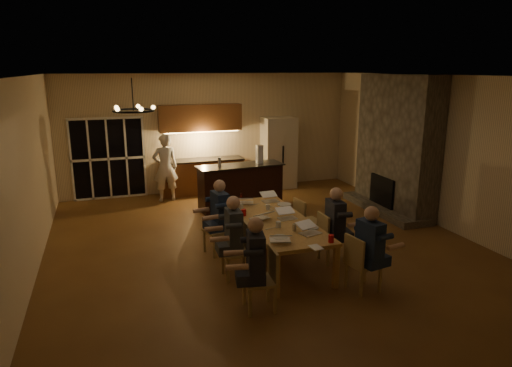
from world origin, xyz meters
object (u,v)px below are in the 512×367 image
object	(u,v)px
laptop_d	(288,213)
laptop_c	(260,213)
chair_right_mid	(333,238)
laptop_f	(271,196)
person_left_mid	(234,237)
mug_mid	(268,207)
can_cola	(241,196)
bar_island	(240,187)
mug_front	(278,224)
bar_bottle	(219,162)
bar_blender	(259,154)
plate_left	(280,237)
refrigerator	(279,153)
chair_left_near	(259,280)
chair_right_near	(364,263)
chair_left_mid	(236,252)
standing_person	(165,167)
mug_back	(241,206)
person_right_mid	(335,226)
can_silver	(294,227)
dining_table	(275,239)
laptop_b	(310,227)
chair_left_far	(218,230)
redcup_mid	(244,212)
plate_near	(311,228)
chair_right_far	(308,221)
person_right_near	(369,251)
person_left_far	(220,216)
redcup_near	(331,239)
laptop_e	(245,198)
person_left_near	(256,265)

from	to	relation	value
laptop_d	laptop_c	bearing A→B (deg)	158.68
chair_right_mid	laptop_f	distance (m)	1.66
laptop_d	laptop_f	distance (m)	1.11
person_left_mid	mug_mid	distance (m)	1.43
person_left_mid	can_cola	distance (m)	2.02
bar_island	mug_front	distance (m)	3.58
bar_bottle	bar_blender	xyz separation A→B (m)	(1.04, 0.17, 0.10)
mug_front	plate_left	bearing A→B (deg)	-108.18
refrigerator	chair_left_near	bearing A→B (deg)	-113.52
chair_right_near	chair_left_mid	bearing A→B (deg)	50.58
standing_person	mug_back	size ratio (longest dim) A/B	17.44
person_right_mid	can_silver	size ratio (longest dim) A/B	11.50
person_left_mid	laptop_d	size ratio (longest dim) A/B	4.31
dining_table	plate_left	size ratio (longest dim) A/B	11.43
standing_person	plate_left	xyz separation A→B (m)	(1.07, -5.26, -0.11)
laptop_b	laptop_d	xyz separation A→B (m)	(-0.06, 0.81, 0.00)
chair_left_far	refrigerator	bearing A→B (deg)	129.25
can_cola	plate_left	distance (m)	2.29
redcup_mid	plate_left	xyz separation A→B (m)	(0.21, -1.25, -0.05)
chair_left_mid	person_left_mid	world-z (taller)	person_left_mid
bar_bottle	laptop_d	bearing A→B (deg)	-81.62
refrigerator	plate_near	xyz separation A→B (m)	(-1.51, -5.38, -0.24)
chair_right_far	bar_blender	bearing A→B (deg)	-3.35
refrigerator	chair_left_far	xyz separation A→B (m)	(-2.82, -4.16, -0.55)
can_silver	bar_bottle	size ratio (longest dim) A/B	0.50
chair_right_mid	person_right_near	world-z (taller)	person_right_near
person_right_near	can_cola	bearing A→B (deg)	8.57
laptop_f	mug_front	size ratio (longest dim) A/B	3.20
chair_left_far	can_cola	distance (m)	1.14
refrigerator	person_right_near	bearing A→B (deg)	-99.26
can_cola	plate_left	xyz separation A→B (m)	(-0.06, -2.29, -0.05)
person_left_far	laptop_f	world-z (taller)	person_left_far
chair_left_mid	bar_blender	xyz separation A→B (m)	(1.67, 3.67, 0.86)
redcup_mid	plate_near	bearing A→B (deg)	-48.58
person_right_near	person_right_mid	bearing A→B (deg)	-11.82
chair_left_far	redcup_near	world-z (taller)	chair_left_far
bar_island	dining_table	bearing A→B (deg)	-100.15
chair_right_near	can_silver	bearing A→B (deg)	33.68
person_left_mid	redcup_near	xyz separation A→B (m)	(1.31, -0.82, 0.12)
laptop_f	mug_mid	size ratio (longest dim) A/B	3.20
bar_bottle	bar_blender	bearing A→B (deg)	9.37
person_right_mid	bar_bottle	size ratio (longest dim) A/B	5.75
redcup_mid	laptop_e	bearing A→B (deg)	70.88
laptop_b	chair_right_far	bearing A→B (deg)	48.61
person_left_near	redcup_near	world-z (taller)	person_left_near
redcup_near	plate_near	xyz separation A→B (m)	(-0.01, 0.67, -0.05)
mug_mid	can_cola	world-z (taller)	can_cola
refrigerator	laptop_e	world-z (taller)	refrigerator
chair_left_far	can_silver	world-z (taller)	chair_left_far
chair_left_far	bar_bottle	world-z (taller)	bar_bottle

